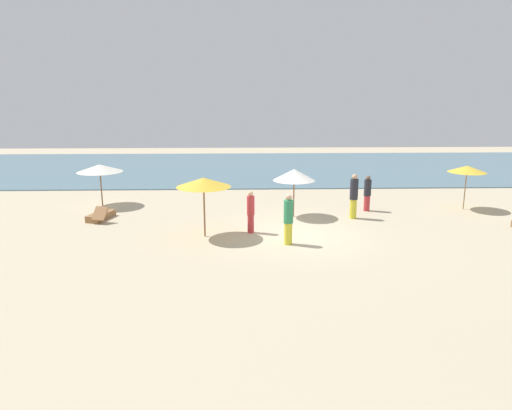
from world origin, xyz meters
TOP-DOWN VIEW (x-y plane):
  - ground_plane at (0.00, 0.00)m, footprint 60.00×60.00m
  - ocean_water at (0.00, 17.00)m, footprint 48.00×16.00m
  - umbrella_0 at (-8.94, 5.36)m, footprint 2.16×2.16m
  - umbrella_1 at (0.14, 2.99)m, footprint 1.84×1.84m
  - umbrella_2 at (8.30, 4.06)m, footprint 1.72×1.72m
  - umbrella_3 at (-3.56, 0.14)m, footprint 2.05×2.05m
  - lounger_2 at (-8.26, 2.74)m, footprint 1.01×1.79m
  - person_0 at (-0.48, -0.90)m, footprint 0.35×0.35m
  - person_1 at (3.66, 3.92)m, footprint 0.46×0.46m
  - person_2 at (-1.80, 0.58)m, footprint 0.41×0.41m
  - person_3 at (2.71, 2.61)m, footprint 0.37×0.37m

SIDE VIEW (x-z plane):
  - ground_plane at x=0.00m, z-range 0.00..0.00m
  - ocean_water at x=0.00m, z-range 0.00..0.06m
  - lounger_2 at x=-8.26m, z-range -0.17..0.51m
  - person_1 at x=3.66m, z-range 0.01..1.67m
  - person_2 at x=-1.80m, z-range 0.02..1.67m
  - person_0 at x=-0.48m, z-range 0.01..1.87m
  - person_3 at x=2.71m, z-range 0.02..1.98m
  - umbrella_0 at x=-8.94m, z-range 0.82..2.84m
  - umbrella_1 at x=0.14m, z-range 0.81..2.94m
  - umbrella_2 at x=8.30m, z-range 0.88..2.95m
  - umbrella_3 at x=-3.56m, z-range 0.96..3.23m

